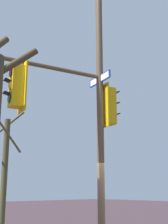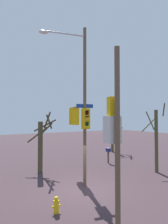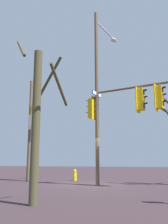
{
  "view_description": "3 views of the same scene",
  "coord_description": "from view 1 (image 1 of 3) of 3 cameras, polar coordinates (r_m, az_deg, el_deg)",
  "views": [
    {
      "loc": [
        5.59,
        -6.9,
        1.77
      ],
      "look_at": [
        -0.78,
        -0.81,
        3.97
      ],
      "focal_mm": 50.13,
      "sensor_mm": 36.0,
      "label": 1
    },
    {
      "loc": [
        5.71,
        9.4,
        4.23
      ],
      "look_at": [
        -0.05,
        0.04,
        4.57
      ],
      "focal_mm": 29.62,
      "sensor_mm": 36.0,
      "label": 2
    },
    {
      "loc": [
        -13.68,
        -3.49,
        1.31
      ],
      "look_at": [
        -0.96,
        0.1,
        3.87
      ],
      "focal_mm": 40.11,
      "sensor_mm": 36.0,
      "label": 3
    }
  ],
  "objects": [
    {
      "name": "bare_tree_across_street",
      "position": [
        14.09,
        -14.35,
        -10.18
      ],
      "size": [
        1.65,
        1.67,
        5.34
      ],
      "color": "#48442A",
      "rests_on": "ground"
    },
    {
      "name": "main_signal_pole_assembly",
      "position": [
        8.78,
        -2.16,
        7.34
      ],
      "size": [
        4.0,
        4.88,
        9.99
      ],
      "rotation": [
        0.0,
        0.0,
        4.46
      ],
      "color": "brown",
      "rests_on": "ground"
    }
  ]
}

